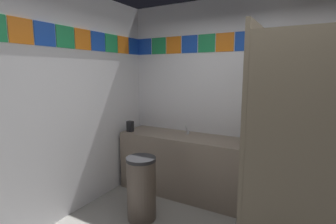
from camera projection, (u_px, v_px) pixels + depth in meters
wall_back at (252, 101)px, 3.40m from camera, size 3.64×0.09×2.72m
wall_side at (48, 106)px, 2.83m from camera, size 0.09×3.34×2.72m
vanity_counter at (184, 164)px, 3.67m from camera, size 1.86×0.58×0.86m
faucet_center at (187, 131)px, 3.67m from camera, size 0.04×0.10×0.14m
soap_dispenser at (130, 126)px, 3.85m from camera, size 0.09×0.09×0.16m
stall_divider at (273, 149)px, 2.30m from camera, size 0.92×1.59×2.12m
toilet at (310, 205)px, 2.80m from camera, size 0.39×0.49×0.74m
trash_bin at (141, 188)px, 3.04m from camera, size 0.35×0.35×0.76m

